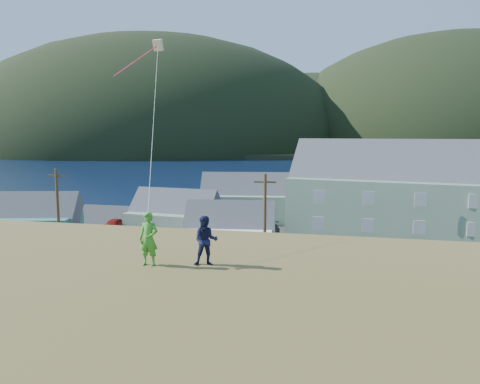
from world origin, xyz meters
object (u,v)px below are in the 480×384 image
shed_palegreen_near (174,218)px  kite_flyer_green (149,239)px  wharf (274,204)px  shed_palegreen_far (245,199)px  shed_white (230,233)px  lodge (462,194)px  kite_flyer_navy (206,241)px  shed_teal (37,221)px

shed_palegreen_near → kite_flyer_green: (11.53, -32.38, 5.52)m
wharf → shed_palegreen_near: size_ratio=2.63×
shed_palegreen_near → kite_flyer_green: kite_flyer_green is taller
shed_palegreen_far → shed_white: bearing=-90.7°
lodge → shed_palegreen_near: bearing=-154.8°
lodge → shed_palegreen_far: bearing=178.6°
kite_flyer_green → kite_flyer_navy: kite_flyer_green is taller
wharf → shed_palegreen_far: shed_palegreen_far is taller
lodge → shed_teal: bearing=-153.5°
shed_palegreen_near → shed_white: 9.62m
wharf → kite_flyer_navy: bearing=-83.6°
shed_palegreen_near → kite_flyer_navy: size_ratio=6.10×
lodge → shed_teal: lodge is taller
lodge → wharf: bearing=152.5°
shed_teal → wharf: bearing=42.1°
wharf → shed_palegreen_near: shed_palegreen_near is taller
shed_palegreen_far → kite_flyer_navy: bearing=-88.2°
lodge → shed_palegreen_far: size_ratio=3.12×
lodge → shed_white: (-22.43, -13.81, -2.52)m
kite_flyer_green → shed_teal: bearing=132.2°
shed_teal → shed_white: shed_teal is taller
shed_palegreen_far → kite_flyer_green: bearing=-90.5°
shed_white → shed_teal: bearing=168.8°
kite_flyer_green → kite_flyer_navy: 1.84m
kite_flyer_green → lodge: bearing=65.8°
wharf → shed_palegreen_far: 13.20m
shed_teal → shed_white: bearing=-18.1°
kite_flyer_navy → shed_white: bearing=87.3°
shed_teal → kite_flyer_navy: kite_flyer_navy is taller
kite_flyer_green → wharf: bearing=95.1°
lodge → shed_palegreen_near: lodge is taller
shed_teal → kite_flyer_navy: size_ratio=5.90×
kite_flyer_green → shed_white: bearing=98.9°
shed_palegreen_near → lodge: bearing=21.3°
lodge → shed_palegreen_near: size_ratio=3.88×
lodge → shed_teal: 45.14m
wharf → lodge: (23.18, -18.06, 4.57)m
shed_teal → kite_flyer_green: 37.68m
shed_palegreen_near → kite_flyer_navy: (13.33, -31.98, 5.46)m
kite_flyer_navy → shed_palegreen_far: bearing=85.5°
wharf → shed_teal: size_ratio=2.72×
shed_teal → shed_palegreen_far: (18.17, 17.74, 0.47)m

